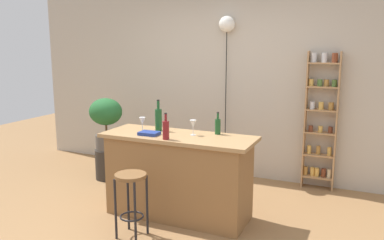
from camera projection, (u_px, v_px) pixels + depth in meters
ground at (166, 226)px, 4.15m from camera, size 12.00×12.00×0.00m
back_wall at (229, 77)px, 5.63m from camera, size 6.40×0.10×2.80m
kitchen_counter at (178, 176)px, 4.33m from camera, size 1.66×0.61×0.91m
bar_stool at (131, 191)px, 3.85m from camera, size 0.31×0.31×0.64m
spice_shelf at (321, 119)px, 5.09m from camera, size 0.40×0.13×1.78m
plant_stool at (108, 164)px, 5.60m from camera, size 0.34×0.34×0.42m
potted_plant at (106, 118)px, 5.47m from camera, size 0.46×0.42×0.72m
bottle_olive_oil at (158, 119)px, 4.44m from camera, size 0.08×0.08×0.35m
bottle_spirits_clear at (166, 129)px, 4.03m from camera, size 0.07×0.07×0.27m
bottle_soda_blue at (218, 126)px, 4.27m from camera, size 0.06×0.06×0.24m
wine_glass_left at (193, 124)px, 4.22m from camera, size 0.07×0.07×0.16m
wine_glass_center at (142, 121)px, 4.38m from camera, size 0.07×0.07×0.16m
cookbook at (149, 133)px, 4.24m from camera, size 0.21×0.16×0.03m
pendant_globe_light at (227, 26)px, 5.41m from camera, size 0.22×0.22×2.24m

